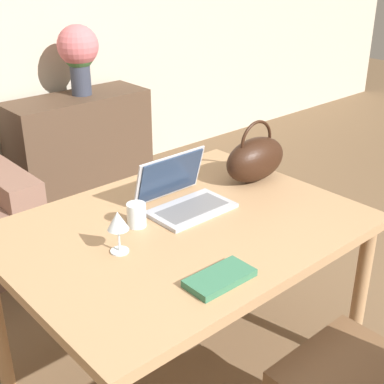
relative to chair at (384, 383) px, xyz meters
name	(u,v)px	position (x,y,z in m)	size (l,w,h in m)	color
dining_table	(183,242)	(-0.09, 0.84, 0.16)	(1.34, 1.01, 0.75)	#A87F56
chair	(384,383)	(0.00, 0.00, 0.00)	(0.44, 0.44, 0.88)	brown
sideboard	(81,146)	(0.59, 2.78, -0.13)	(1.02, 0.40, 0.74)	#4C3828
laptop	(181,193)	(0.01, 0.96, 0.30)	(0.33, 0.27, 0.21)	#ADADB2
drinking_glass	(136,215)	(-0.23, 0.94, 0.29)	(0.07, 0.07, 0.09)	silver
wine_glass	(118,223)	(-0.38, 0.83, 0.36)	(0.08, 0.08, 0.16)	silver
handbag	(255,159)	(0.43, 0.94, 0.35)	(0.33, 0.16, 0.28)	black
flower_vase	(78,52)	(0.64, 2.79, 0.54)	(0.29, 0.29, 0.48)	#333847
book	(220,278)	(-0.25, 0.47, 0.25)	(0.23, 0.12, 0.02)	#336B4C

